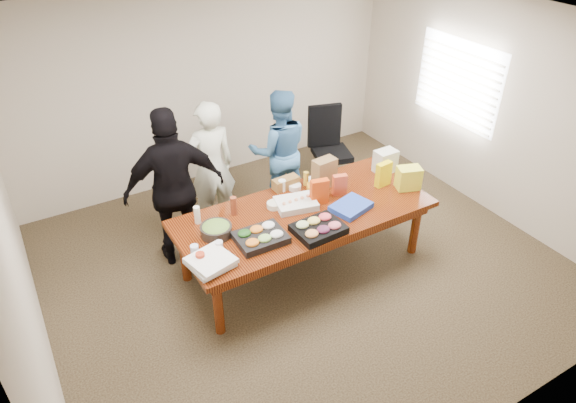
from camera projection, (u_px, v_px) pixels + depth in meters
floor at (303, 265)px, 6.02m from camera, size 5.50×5.00×0.02m
ceiling at (308, 26)px, 4.53m from camera, size 5.50×5.00×0.02m
wall_back at (208, 86)px, 7.07m from camera, size 5.50×0.04×2.70m
wall_front at (503, 319)px, 3.48m from camera, size 5.50×0.04×2.70m
wall_left at (12, 248)px, 4.11m from camera, size 0.04×5.00×2.70m
wall_right at (493, 108)px, 6.44m from camera, size 0.04×5.00×2.70m
window_panel at (457, 82)px, 6.77m from camera, size 0.03×1.40×1.10m
window_blinds at (455, 83)px, 6.76m from camera, size 0.04×1.36×1.00m
conference_table at (304, 239)px, 5.81m from camera, size 2.80×1.20×0.75m
office_chair at (332, 151)px, 7.18m from camera, size 0.70×0.70×1.11m
person_center at (211, 167)px, 6.22m from camera, size 0.61×0.40×1.68m
person_right at (279, 151)px, 6.62m from camera, size 0.96×0.85×1.63m
person_left at (175, 189)px, 5.63m from camera, size 1.15×0.60×1.88m
veggie_tray at (261, 238)px, 5.15m from camera, size 0.50×0.39×0.07m
fruit_tray at (318, 229)px, 5.27m from camera, size 0.51×0.41×0.08m
sheet_cake at (296, 203)px, 5.66m from camera, size 0.50×0.41×0.08m
salad_bowl at (216, 230)px, 5.23m from camera, size 0.36×0.36×0.10m
chip_bag_blue at (351, 207)px, 5.62m from camera, size 0.48×0.41×0.06m
chip_bag_red at (319, 192)px, 5.66m from camera, size 0.21×0.13×0.29m
chip_bag_yellow at (383, 174)px, 5.98m from camera, size 0.20×0.10×0.29m
chip_bag_orange at (340, 185)px, 5.82m from camera, size 0.17×0.11×0.25m
mayo_jar at (282, 185)px, 5.92m from camera, size 0.09×0.09×0.13m
mustard_bottle at (306, 178)px, 6.02m from camera, size 0.07×0.07×0.17m
dressing_bottle at (234, 206)px, 5.50m from camera, size 0.07×0.07×0.21m
ranch_bottle at (197, 215)px, 5.37m from camera, size 0.08×0.08×0.20m
banana_bunch at (317, 187)px, 5.94m from camera, size 0.27×0.22×0.08m
bread_loaf at (286, 183)px, 5.98m from camera, size 0.32×0.15×0.12m
kraft_bag at (324, 173)px, 5.95m from camera, size 0.28×0.18×0.35m
red_cup at (200, 258)px, 4.85m from camera, size 0.10×0.10×0.12m
clear_cup_a at (219, 246)px, 5.01m from camera, size 0.10×0.10×0.11m
clear_cup_b at (195, 250)px, 4.96m from camera, size 0.09×0.09×0.11m
pizza_box_lower at (210, 263)px, 4.85m from camera, size 0.43×0.43×0.04m
pizza_box_upper at (211, 260)px, 4.82m from camera, size 0.45×0.45×0.04m
plate_a at (332, 180)px, 6.13m from camera, size 0.28×0.28×0.01m
plate_b at (317, 180)px, 6.13m from camera, size 0.30×0.30×0.01m
dip_bowl_a at (295, 187)px, 5.97m from camera, size 0.16×0.16×0.06m
dip_bowl_b at (274, 205)px, 5.65m from camera, size 0.18×0.18×0.06m
grocery_bag_white at (385, 161)px, 6.25m from camera, size 0.26×0.19×0.28m
grocery_bag_yellow at (408, 178)px, 5.93m from camera, size 0.31×0.26×0.26m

